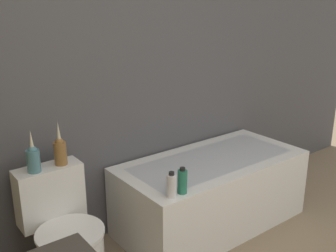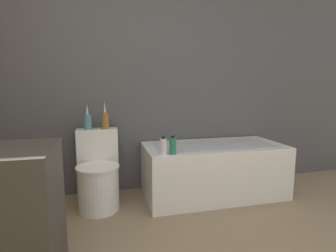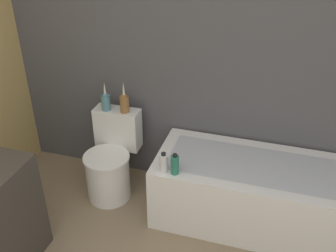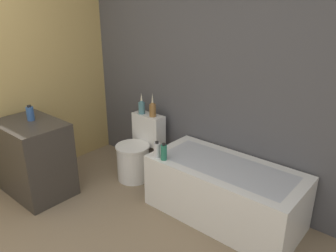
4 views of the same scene
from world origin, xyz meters
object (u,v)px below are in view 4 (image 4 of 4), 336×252
(soap_bottle_glass, at_px, (30,113))
(shampoo_bottle_tall, at_px, (157,150))
(vase_gold, at_px, (142,106))
(shampoo_bottle_short, at_px, (164,152))
(toilet, at_px, (138,152))
(bathtub, at_px, (224,191))
(vase_silver, at_px, (153,109))

(soap_bottle_glass, distance_m, shampoo_bottle_tall, 1.42)
(soap_bottle_glass, bearing_deg, shampoo_bottle_tall, 26.98)
(vase_gold, relative_size, shampoo_bottle_tall, 1.54)
(shampoo_bottle_tall, height_order, shampoo_bottle_short, shampoo_bottle_short)
(toilet, height_order, soap_bottle_glass, soap_bottle_glass)
(shampoo_bottle_tall, distance_m, shampoo_bottle_short, 0.09)
(soap_bottle_glass, height_order, shampoo_bottle_tall, soap_bottle_glass)
(bathtub, height_order, toilet, toilet)
(bathtub, distance_m, vase_gold, 1.43)
(bathtub, xyz_separation_m, soap_bottle_glass, (-1.87, -0.92, 0.63))
(soap_bottle_glass, relative_size, shampoo_bottle_tall, 0.98)
(bathtub, height_order, vase_silver, vase_silver)
(toilet, relative_size, shampoo_bottle_tall, 4.41)
(bathtub, bearing_deg, toilet, 179.62)
(vase_gold, distance_m, shampoo_bottle_short, 0.92)
(shampoo_bottle_short, bearing_deg, shampoo_bottle_tall, -178.67)
(shampoo_bottle_short, bearing_deg, vase_silver, 141.19)
(vase_gold, bearing_deg, soap_bottle_glass, -117.21)
(vase_silver, height_order, shampoo_bottle_short, vase_silver)
(shampoo_bottle_tall, bearing_deg, shampoo_bottle_short, 1.33)
(shampoo_bottle_tall, relative_size, shampoo_bottle_short, 0.98)
(vase_gold, relative_size, shampoo_bottle_short, 1.51)
(soap_bottle_glass, distance_m, vase_gold, 1.24)
(bathtub, relative_size, vase_silver, 5.29)
(vase_gold, bearing_deg, shampoo_bottle_short, -31.45)
(vase_gold, xyz_separation_m, shampoo_bottle_short, (0.76, -0.47, -0.20))
(soap_bottle_glass, relative_size, vase_gold, 0.64)
(vase_gold, bearing_deg, vase_silver, 2.99)
(vase_silver, height_order, shampoo_bottle_tall, vase_silver)
(toilet, bearing_deg, shampoo_bottle_short, -23.29)
(soap_bottle_glass, bearing_deg, vase_silver, 56.38)
(soap_bottle_glass, relative_size, shampoo_bottle_short, 0.96)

